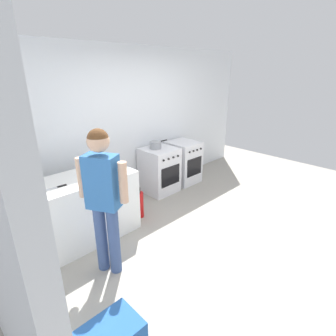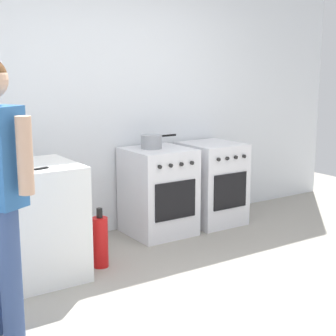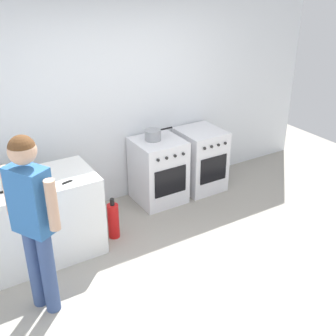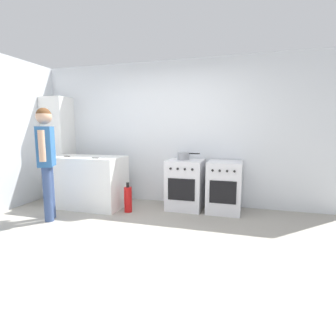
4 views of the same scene
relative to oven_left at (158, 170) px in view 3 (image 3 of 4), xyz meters
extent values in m
plane|color=gray|center=(-0.35, -1.58, -0.43)|extent=(8.00, 8.00, 0.00)
cube|color=silver|center=(-0.35, 0.37, 0.87)|extent=(6.00, 0.10, 2.60)
cube|color=white|center=(-1.70, -0.38, 0.02)|extent=(1.30, 0.70, 0.90)
cube|color=silver|center=(0.00, 0.00, 0.00)|extent=(0.60, 0.60, 0.85)
cube|color=black|center=(0.00, -0.30, -0.03)|extent=(0.45, 0.01, 0.36)
cylinder|color=black|center=(-0.13, -0.12, 0.42)|extent=(0.19, 0.19, 0.01)
cylinder|color=black|center=(0.13, -0.12, 0.42)|extent=(0.19, 0.19, 0.01)
cylinder|color=black|center=(-0.13, 0.12, 0.42)|extent=(0.19, 0.19, 0.01)
cylinder|color=black|center=(0.13, 0.12, 0.42)|extent=(0.19, 0.19, 0.01)
cylinder|color=black|center=(-0.18, -0.31, 0.31)|extent=(0.04, 0.02, 0.04)
cylinder|color=black|center=(-0.06, -0.31, 0.31)|extent=(0.04, 0.02, 0.04)
cylinder|color=black|center=(0.06, -0.31, 0.31)|extent=(0.04, 0.02, 0.04)
cylinder|color=black|center=(0.18, -0.31, 0.31)|extent=(0.04, 0.02, 0.04)
cube|color=silver|center=(0.67, 0.00, 0.00)|extent=(0.55, 0.60, 0.85)
cube|color=black|center=(0.67, -0.30, -0.03)|extent=(0.41, 0.01, 0.36)
cylinder|color=black|center=(0.54, -0.12, 0.42)|extent=(0.18, 0.18, 0.01)
cylinder|color=black|center=(0.79, -0.12, 0.42)|extent=(0.18, 0.18, 0.01)
cylinder|color=black|center=(0.54, 0.12, 0.42)|extent=(0.18, 0.18, 0.01)
cylinder|color=black|center=(0.79, 0.12, 0.42)|extent=(0.18, 0.18, 0.01)
cylinder|color=black|center=(0.50, -0.31, 0.31)|extent=(0.04, 0.02, 0.04)
cylinder|color=black|center=(0.61, -0.31, 0.31)|extent=(0.04, 0.02, 0.04)
cylinder|color=black|center=(0.72, -0.31, 0.31)|extent=(0.04, 0.02, 0.04)
cylinder|color=black|center=(0.83, -0.31, 0.31)|extent=(0.04, 0.02, 0.04)
cylinder|color=gray|center=(-0.05, 0.04, 0.49)|extent=(0.21, 0.21, 0.13)
cylinder|color=black|center=(0.14, 0.04, 0.54)|extent=(0.18, 0.02, 0.02)
cube|color=silver|center=(-1.28, -0.57, 0.48)|extent=(0.10, 0.05, 0.01)
cube|color=black|center=(-1.38, -0.60, 0.48)|extent=(0.11, 0.05, 0.01)
cylinder|color=#384C7A|center=(-1.82, -1.23, -0.01)|extent=(0.13, 0.13, 0.83)
cylinder|color=#384C7A|center=(-1.90, -1.09, -0.01)|extent=(0.13, 0.13, 0.83)
cube|color=#2D609E|center=(-1.86, -1.16, 0.70)|extent=(0.34, 0.39, 0.59)
cylinder|color=tan|center=(-1.74, -1.37, 0.72)|extent=(0.09, 0.09, 0.44)
cylinder|color=tan|center=(-1.98, -0.95, 0.72)|extent=(0.09, 0.09, 0.44)
sphere|color=tan|center=(-1.86, -1.16, 1.13)|extent=(0.22, 0.22, 0.22)
sphere|color=brown|center=(-1.86, -1.16, 1.15)|extent=(0.21, 0.21, 0.21)
cylinder|color=red|center=(-0.87, -0.48, -0.22)|extent=(0.13, 0.13, 0.42)
cylinder|color=black|center=(-0.87, -0.48, 0.03)|extent=(0.05, 0.05, 0.08)
camera|label=1|loc=(-3.11, -3.40, 1.79)|focal=28.00mm
camera|label=2|loc=(-2.63, -4.14, 1.20)|focal=55.00mm
camera|label=3|loc=(-2.44, -4.25, 2.41)|focal=45.00mm
camera|label=4|loc=(0.97, -4.36, 0.95)|focal=28.00mm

